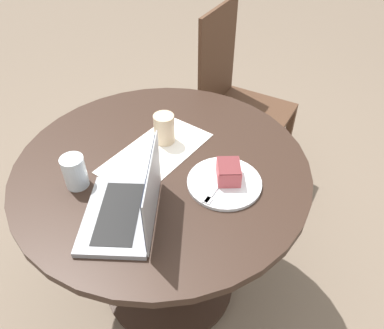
{
  "coord_description": "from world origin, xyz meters",
  "views": [
    {
      "loc": [
        -0.92,
        -0.27,
        1.6
      ],
      "look_at": [
        -0.03,
        -0.11,
        0.79
      ],
      "focal_mm": 35.0,
      "sensor_mm": 36.0,
      "label": 1
    }
  ],
  "objects_px": {
    "coffee_glass": "(164,129)",
    "laptop": "(128,208)",
    "chair": "(236,102)",
    "plate": "(224,183)"
  },
  "relations": [
    {
      "from": "chair",
      "to": "laptop",
      "type": "relative_size",
      "value": 3.1
    },
    {
      "from": "laptop",
      "to": "coffee_glass",
      "type": "bearing_deg",
      "value": -10.75
    },
    {
      "from": "coffee_glass",
      "to": "laptop",
      "type": "bearing_deg",
      "value": 176.92
    },
    {
      "from": "plate",
      "to": "laptop",
      "type": "height_order",
      "value": "laptop"
    },
    {
      "from": "coffee_glass",
      "to": "chair",
      "type": "bearing_deg",
      "value": -17.5
    },
    {
      "from": "plate",
      "to": "laptop",
      "type": "xyz_separation_m",
      "value": [
        -0.19,
        0.26,
        0.03
      ]
    },
    {
      "from": "plate",
      "to": "chair",
      "type": "bearing_deg",
      "value": 1.46
    },
    {
      "from": "chair",
      "to": "laptop",
      "type": "distance_m",
      "value": 1.12
    },
    {
      "from": "chair",
      "to": "plate",
      "type": "distance_m",
      "value": 0.91
    },
    {
      "from": "chair",
      "to": "laptop",
      "type": "xyz_separation_m",
      "value": [
        -1.06,
        0.24,
        0.28
      ]
    }
  ]
}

